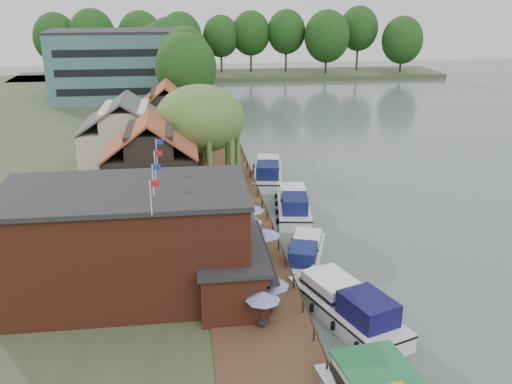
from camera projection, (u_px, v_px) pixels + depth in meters
name	position (u px, v px, depth m)	size (l,w,h in m)	color
ground	(361.00, 284.00, 40.66)	(260.00, 260.00, 0.00)	#4B5757
land_bank	(37.00, 157.00, 69.56)	(50.00, 140.00, 1.00)	#384728
quay_deck	(236.00, 222.00, 48.68)	(6.00, 50.00, 0.10)	#47301E
quay_rail	(266.00, 214.00, 49.33)	(0.20, 49.00, 1.00)	black
pub	(158.00, 241.00, 36.47)	(20.00, 11.00, 7.30)	maroon
hotel_block	(125.00, 65.00, 101.01)	(25.40, 12.40, 12.30)	#38666B
cottage_a	(152.00, 165.00, 50.17)	(8.60, 7.60, 8.50)	black
cottage_b	(127.00, 138.00, 59.15)	(9.60, 8.60, 8.50)	beige
cottage_c	(167.00, 119.00, 68.04)	(7.60, 7.60, 8.50)	black
willow	(201.00, 139.00, 55.06)	(8.60, 8.60, 10.43)	#476B2D
umbrella_0	(263.00, 310.00, 33.05)	(2.06, 2.06, 2.38)	#1C219B
umbrella_1	(272.00, 295.00, 34.59)	(2.12, 2.12, 2.38)	#1B1B98
umbrella_2	(255.00, 266.00, 38.24)	(2.00, 2.00, 2.38)	#1B2B98
umbrella_3	(264.00, 243.00, 41.69)	(2.36, 2.36, 2.38)	#231C9C
umbrella_4	(247.00, 230.00, 44.00)	(2.45, 2.45, 2.38)	navy
umbrella_5	(250.00, 218.00, 46.36)	(2.40, 2.40, 2.38)	navy
cruiser_0	(347.00, 302.00, 35.76)	(3.49, 10.79, 2.65)	white
cruiser_1	(305.00, 250.00, 43.38)	(2.88, 8.93, 2.13)	white
cruiser_2	(293.00, 202.00, 52.86)	(3.27, 10.10, 2.46)	silver
cruiser_3	(268.00, 170.00, 62.09)	(3.40, 10.50, 2.57)	silver
swan	(384.00, 373.00, 30.82)	(0.44, 0.44, 0.44)	white
bank_tree_0	(187.00, 86.00, 74.56)	(7.94, 7.94, 13.75)	#143811
bank_tree_1	(180.00, 77.00, 84.09)	(6.22, 6.22, 13.24)	#143811
bank_tree_2	(187.00, 70.00, 91.10)	(6.87, 6.87, 13.48)	#143811
bank_tree_3	(185.00, 59.00, 109.51)	(8.86, 8.86, 12.48)	#143811
bank_tree_4	(169.00, 52.00, 116.13)	(8.91, 8.91, 13.75)	#143811
bank_tree_5	(157.00, 51.00, 124.61)	(7.74, 7.74, 12.21)	#143811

